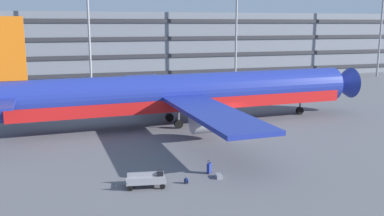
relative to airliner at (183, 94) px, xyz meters
name	(u,v)px	position (x,y,z in m)	size (l,w,h in m)	color
ground_plane	(240,128)	(5.03, -3.53, -3.29)	(600.00, 600.00, 0.00)	#5B5B60
terminal_structure	(148,45)	(5.03, 43.76, 3.06)	(166.03, 18.77, 12.70)	slate
airliner	(183,94)	(0.00, 0.00, 0.00)	(43.69, 35.35, 11.27)	navy
light_mast_left	(88,3)	(-7.62, 28.45, 10.55)	(1.80, 0.50, 24.23)	gray
light_mast_center_left	(237,13)	(18.07, 28.45, 9.18)	(1.80, 0.50, 21.56)	gray
light_mast_center_right	(383,8)	(49.44, 28.45, 10.36)	(1.80, 0.50, 23.86)	gray
suitcase_navy	(209,168)	(-2.46, -15.24, -2.88)	(0.44, 0.45, 0.97)	navy
suitcase_orange	(160,177)	(-6.24, -15.95, -2.85)	(0.43, 0.30, 0.94)	black
suitcase_black	(219,176)	(-2.11, -16.26, -3.17)	(0.49, 0.81, 0.24)	gray
backpack_laid_flat	(186,181)	(-4.58, -16.63, -3.09)	(0.41, 0.37, 0.46)	navy
baggage_cart	(146,181)	(-7.30, -16.42, -2.86)	(3.36, 1.68, 0.82)	gray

